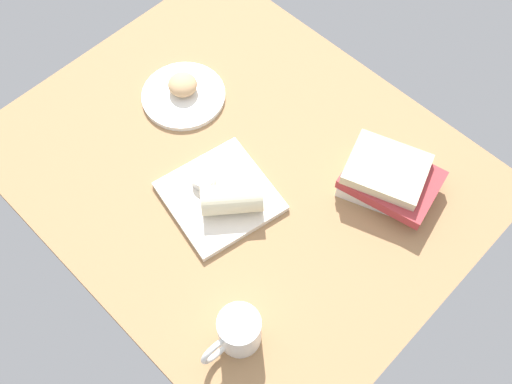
% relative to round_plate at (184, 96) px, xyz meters
% --- Properties ---
extents(dining_table, '(1.10, 0.90, 0.04)m').
position_rel_round_plate_xyz_m(dining_table, '(-0.25, 0.04, -0.03)').
color(dining_table, '#9E754C').
rests_on(dining_table, ground).
extents(round_plate, '(0.21, 0.21, 0.01)m').
position_rel_round_plate_xyz_m(round_plate, '(0.00, 0.00, 0.00)').
color(round_plate, white).
rests_on(round_plate, dining_table).
extents(scone_pastry, '(0.09, 0.09, 0.04)m').
position_rel_round_plate_xyz_m(scone_pastry, '(0.01, -0.01, 0.03)').
color(scone_pastry, tan).
rests_on(scone_pastry, round_plate).
extents(square_plate, '(0.27, 0.27, 0.02)m').
position_rel_round_plate_xyz_m(square_plate, '(-0.28, 0.14, 0.00)').
color(square_plate, silver).
rests_on(square_plate, dining_table).
extents(sauce_cup, '(0.06, 0.06, 0.03)m').
position_rel_round_plate_xyz_m(sauce_cup, '(-0.23, 0.14, 0.02)').
color(sauce_cup, silver).
rests_on(sauce_cup, square_plate).
extents(breakfast_wrap, '(0.14, 0.15, 0.07)m').
position_rel_round_plate_xyz_m(breakfast_wrap, '(-0.32, 0.14, 0.04)').
color(breakfast_wrap, beige).
rests_on(breakfast_wrap, square_plate).
extents(book_stack, '(0.25, 0.20, 0.09)m').
position_rel_round_plate_xyz_m(book_stack, '(-0.53, -0.15, 0.04)').
color(book_stack, silver).
rests_on(book_stack, dining_table).
extents(coffee_mug, '(0.09, 0.14, 0.10)m').
position_rel_round_plate_xyz_m(coffee_mug, '(-0.54, 0.34, 0.04)').
color(coffee_mug, white).
rests_on(coffee_mug, dining_table).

